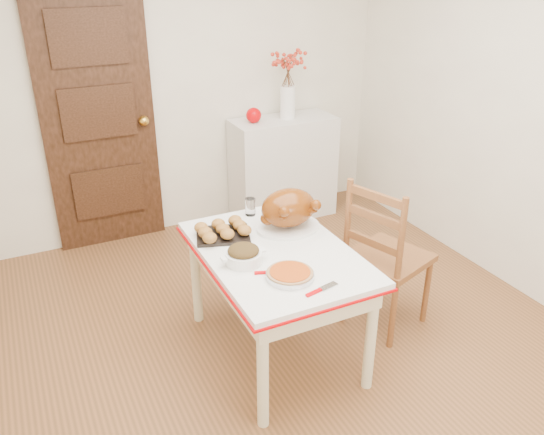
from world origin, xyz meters
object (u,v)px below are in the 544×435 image
sideboard (283,168)px  kitchen_table (276,302)px  chair_oak (389,254)px  turkey_platter (288,210)px  pumpkin_pie (290,273)px

sideboard → kitchen_table: 1.95m
chair_oak → sideboard: bearing=-23.6°
sideboard → turkey_platter: (-0.74, -1.51, 0.37)m
sideboard → pumpkin_pie: (-0.99, -2.01, 0.27)m
chair_oak → turkey_platter: chair_oak is taller
sideboard → chair_oak: bearing=-95.0°
sideboard → chair_oak: size_ratio=0.91×
kitchen_table → chair_oak: chair_oak is taller
turkey_platter → kitchen_table: bearing=-122.3°
kitchen_table → pumpkin_pie: bearing=-102.6°
turkey_platter → pumpkin_pie: 0.57m
turkey_platter → pumpkin_pie: bearing=-107.1°
sideboard → turkey_platter: 1.72m
kitchen_table → chair_oak: 0.78m
pumpkin_pie → kitchen_table: bearing=77.4°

